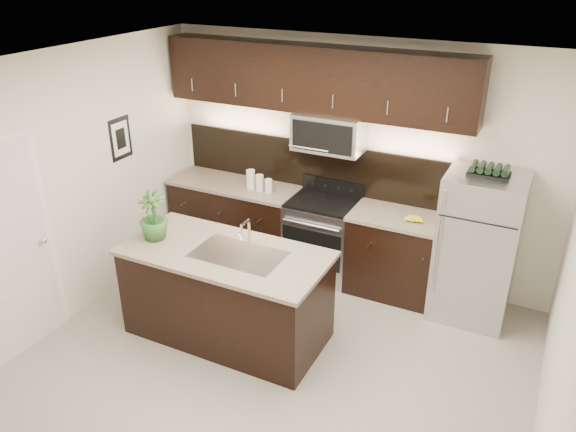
# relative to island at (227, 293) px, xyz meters

# --- Properties ---
(ground) EXTENTS (4.50, 4.50, 0.00)m
(ground) POSITION_rel_island_xyz_m (0.62, -0.20, -0.47)
(ground) COLOR gray
(ground) RESTS_ON ground
(room_walls) EXTENTS (4.52, 4.02, 2.71)m
(room_walls) POSITION_rel_island_xyz_m (0.51, -0.24, 1.22)
(room_walls) COLOR beige
(room_walls) RESTS_ON ground
(counter_run) EXTENTS (3.51, 0.65, 0.94)m
(counter_run) POSITION_rel_island_xyz_m (0.16, 1.49, -0.00)
(counter_run) COLOR black
(counter_run) RESTS_ON ground
(upper_fixtures) EXTENTS (3.49, 0.40, 1.66)m
(upper_fixtures) POSITION_rel_island_xyz_m (0.19, 1.64, 1.67)
(upper_fixtures) COLOR black
(upper_fixtures) RESTS_ON counter_run
(island) EXTENTS (1.96, 0.96, 0.94)m
(island) POSITION_rel_island_xyz_m (0.00, 0.00, 0.00)
(island) COLOR black
(island) RESTS_ON ground
(sink_faucet) EXTENTS (0.84, 0.50, 0.28)m
(sink_faucet) POSITION_rel_island_xyz_m (0.15, 0.01, 0.48)
(sink_faucet) COLOR silver
(sink_faucet) RESTS_ON island
(refrigerator) EXTENTS (0.75, 0.68, 1.56)m
(refrigerator) POSITION_rel_island_xyz_m (2.07, 1.43, 0.31)
(refrigerator) COLOR #B2B2B7
(refrigerator) RESTS_ON ground
(wine_rack) EXTENTS (0.39, 0.24, 0.09)m
(wine_rack) POSITION_rel_island_xyz_m (2.07, 1.43, 1.13)
(wine_rack) COLOR black
(wine_rack) RESTS_ON refrigerator
(plant) EXTENTS (0.29, 0.29, 0.49)m
(plant) POSITION_rel_island_xyz_m (-0.74, -0.08, 0.71)
(plant) COLOR #2D5B24
(plant) RESTS_ON island
(canisters) EXTENTS (0.34, 0.11, 0.23)m
(canisters) POSITION_rel_island_xyz_m (-0.45, 1.43, 0.57)
(canisters) COLOR silver
(canisters) RESTS_ON counter_run
(french_press) EXTENTS (0.10, 0.10, 0.29)m
(french_press) POSITION_rel_island_xyz_m (1.78, 1.44, 0.58)
(french_press) COLOR silver
(french_press) RESTS_ON counter_run
(bananas) EXTENTS (0.22, 0.18, 0.06)m
(bananas) POSITION_rel_island_xyz_m (1.37, 1.41, 0.50)
(bananas) COLOR gold
(bananas) RESTS_ON counter_run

